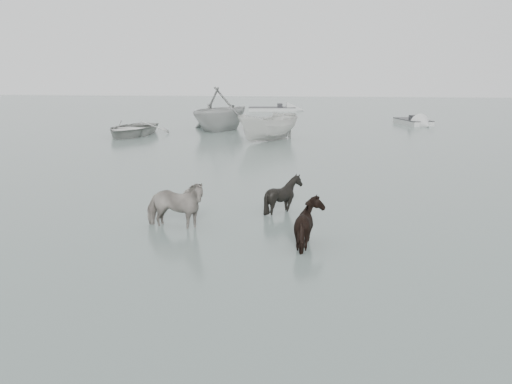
# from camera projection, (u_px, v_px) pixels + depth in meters

# --- Properties ---
(ground) EXTENTS (140.00, 140.00, 0.00)m
(ground) POSITION_uv_depth(u_px,v_px,m) (268.00, 231.00, 15.53)
(ground) COLOR slate
(ground) RESTS_ON ground
(pony_pinto) EXTENTS (1.98, 1.16, 1.57)m
(pony_pinto) POSITION_uv_depth(u_px,v_px,m) (174.00, 200.00, 15.60)
(pony_pinto) COLOR black
(pony_pinto) RESTS_ON ground
(pony_dark) EXTENTS (1.61, 1.72, 1.38)m
(pony_dark) POSITION_uv_depth(u_px,v_px,m) (312.00, 218.00, 14.15)
(pony_dark) COLOR black
(pony_dark) RESTS_ON ground
(pony_black) EXTENTS (1.31, 1.18, 1.35)m
(pony_black) POSITION_uv_depth(u_px,v_px,m) (283.00, 190.00, 17.40)
(pony_black) COLOR black
(pony_black) RESTS_ON ground
(rowboat_lead) EXTENTS (4.35, 5.72, 1.11)m
(rowboat_lead) POSITION_uv_depth(u_px,v_px,m) (131.00, 127.00, 36.57)
(rowboat_lead) COLOR #AFB0AB
(rowboat_lead) RESTS_ON ground
(rowboat_trail) EXTENTS (7.27, 7.63, 3.13)m
(rowboat_trail) POSITION_uv_depth(u_px,v_px,m) (221.00, 108.00, 39.30)
(rowboat_trail) COLOR #A9ACA9
(rowboat_trail) RESTS_ON ground
(boat_small) EXTENTS (4.33, 4.89, 1.85)m
(boat_small) POSITION_uv_depth(u_px,v_px,m) (269.00, 126.00, 33.74)
(boat_small) COLOR beige
(boat_small) RESTS_ON ground
(skiff_mid) EXTENTS (3.05, 5.50, 0.75)m
(skiff_mid) POSITION_uv_depth(u_px,v_px,m) (413.00, 119.00, 43.78)
(skiff_mid) COLOR #AAACA9
(skiff_mid) RESTS_ON ground
(skiff_far) EXTENTS (6.58, 2.22, 0.75)m
(skiff_far) POSITION_uv_depth(u_px,v_px,m) (272.00, 107.00, 56.65)
(skiff_far) COLOR #A6A8A6
(skiff_far) RESTS_ON ground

